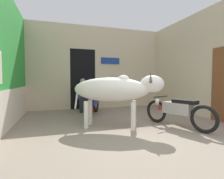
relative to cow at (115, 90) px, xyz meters
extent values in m
plane|color=gray|center=(0.29, -1.31, -0.94)|extent=(30.00, 30.00, 0.00)
cube|color=green|center=(-2.56, 0.90, 0.75)|extent=(0.18, 4.40, 3.39)
cube|color=silver|center=(-2.46, 0.90, -0.47)|extent=(0.03, 4.40, 0.95)
cube|color=beige|center=(0.29, 3.19, 1.97)|extent=(5.51, 0.18, 0.96)
cube|color=beige|center=(-1.66, 3.19, 0.27)|extent=(1.62, 0.18, 2.43)
cube|color=beige|center=(1.61, 3.19, 0.27)|extent=(2.88, 0.18, 2.43)
cube|color=black|center=(-0.34, 3.55, 0.27)|extent=(1.01, 0.90, 2.43)
cube|color=navy|center=(0.82, 3.08, 1.05)|extent=(0.81, 0.03, 0.26)
cube|color=beige|center=(3.14, 0.90, 0.75)|extent=(0.18, 4.40, 3.39)
ellipsoid|color=silver|center=(-0.11, 0.06, 0.00)|extent=(1.92, 1.41, 0.59)
ellipsoid|color=silver|center=(0.18, -0.09, 0.25)|extent=(0.36, 0.35, 0.22)
cylinder|color=silver|center=(0.64, -0.34, 0.05)|extent=(0.48, 0.43, 0.39)
ellipsoid|color=silver|center=(0.78, -0.41, 0.14)|extent=(0.65, 0.56, 0.41)
cylinder|color=silver|center=(-0.89, 0.46, -0.20)|extent=(0.13, 0.10, 0.59)
cylinder|color=silver|center=(0.48, -0.06, -0.61)|extent=(0.11, 0.11, 0.66)
cylinder|color=silver|center=(0.32, -0.36, -0.61)|extent=(0.11, 0.11, 0.66)
cylinder|color=silver|center=(-0.54, 0.47, -0.61)|extent=(0.11, 0.11, 0.66)
cylinder|color=silver|center=(-0.70, 0.17, -0.61)|extent=(0.11, 0.11, 0.66)
cone|color=#473D33|center=(0.81, -0.26, 0.30)|extent=(0.14, 0.18, 0.26)
cone|color=#473D33|center=(0.67, -0.51, 0.30)|extent=(0.14, 0.18, 0.26)
torus|color=black|center=(1.72, -1.02, -0.63)|extent=(0.30, 0.61, 0.63)
torus|color=black|center=(1.26, 0.17, -0.63)|extent=(0.30, 0.61, 0.63)
cube|color=#9E9993|center=(1.49, -0.42, -0.46)|extent=(0.52, 0.76, 0.28)
cube|color=black|center=(1.56, -0.60, -0.28)|extent=(0.45, 0.62, 0.09)
cylinder|color=black|center=(1.31, 0.04, -0.21)|extent=(0.55, 0.24, 0.03)
sphere|color=silver|center=(1.28, 0.12, -0.37)|extent=(0.15, 0.15, 0.15)
torus|color=black|center=(-0.49, 1.15, -0.62)|extent=(0.35, 0.62, 0.65)
torus|color=black|center=(0.01, 2.22, -0.62)|extent=(0.35, 0.62, 0.65)
cube|color=navy|center=(-0.24, 1.69, -0.44)|extent=(0.53, 0.71, 0.28)
cube|color=black|center=(-0.32, 1.53, -0.26)|extent=(0.46, 0.58, 0.09)
cylinder|color=black|center=(-0.05, 2.11, -0.19)|extent=(0.54, 0.27, 0.03)
sphere|color=silver|center=(-0.01, 2.18, -0.35)|extent=(0.15, 0.15, 0.15)
cube|color=#282833|center=(-0.45, 2.24, -0.71)|extent=(0.29, 0.14, 0.45)
cube|color=#282833|center=(-0.45, 2.33, -0.44)|extent=(0.29, 0.32, 0.11)
cube|color=navy|center=(-0.45, 2.40, -0.17)|extent=(0.41, 0.20, 0.53)
sphere|color=#937051|center=(-0.45, 2.40, 0.19)|extent=(0.20, 0.20, 0.20)
cylinder|color=red|center=(-0.10, 2.42, -0.73)|extent=(0.26, 0.26, 0.42)
cylinder|color=red|center=(-0.10, 2.42, -0.51)|extent=(0.37, 0.37, 0.04)
cylinder|color=#C63D33|center=(2.61, 1.96, -0.81)|extent=(0.26, 0.26, 0.26)
camera|label=1|loc=(-1.37, -4.03, 0.23)|focal=28.00mm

